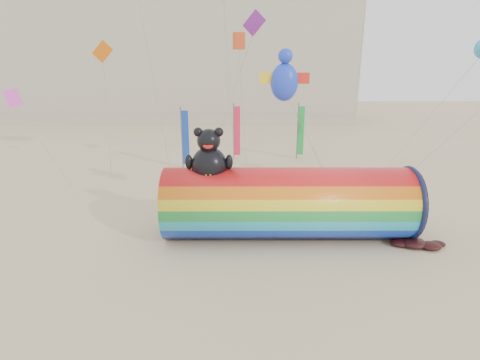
{
  "coord_description": "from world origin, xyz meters",
  "views": [
    {
      "loc": [
        0.46,
        -17.88,
        8.21
      ],
      "look_at": [
        0.5,
        1.5,
        2.4
      ],
      "focal_mm": 28.0,
      "sensor_mm": 36.0,
      "label": 1
    }
  ],
  "objects_px": {
    "hotel_building": "(162,55)",
    "fabric_bundle": "(418,244)",
    "kite_handler": "(406,221)",
    "windsock_assembly": "(288,201)"
  },
  "relations": [
    {
      "from": "hotel_building",
      "to": "fabric_bundle",
      "type": "relative_size",
      "value": 23.06
    },
    {
      "from": "windsock_assembly",
      "to": "kite_handler",
      "type": "height_order",
      "value": "windsock_assembly"
    },
    {
      "from": "kite_handler",
      "to": "hotel_building",
      "type": "bearing_deg",
      "value": -70.0
    },
    {
      "from": "hotel_building",
      "to": "fabric_bundle",
      "type": "xyz_separation_m",
      "value": [
        20.98,
        -47.62,
        -10.14
      ]
    },
    {
      "from": "kite_handler",
      "to": "fabric_bundle",
      "type": "bearing_deg",
      "value": 101.41
    },
    {
      "from": "kite_handler",
      "to": "fabric_bundle",
      "type": "xyz_separation_m",
      "value": [
        0.25,
        -0.9,
        -0.76
      ]
    },
    {
      "from": "hotel_building",
      "to": "windsock_assembly",
      "type": "relative_size",
      "value": 4.94
    },
    {
      "from": "hotel_building",
      "to": "kite_handler",
      "type": "relative_size",
      "value": 32.45
    },
    {
      "from": "hotel_building",
      "to": "windsock_assembly",
      "type": "bearing_deg",
      "value": -72.24
    },
    {
      "from": "kite_handler",
      "to": "fabric_bundle",
      "type": "relative_size",
      "value": 0.71
    }
  ]
}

